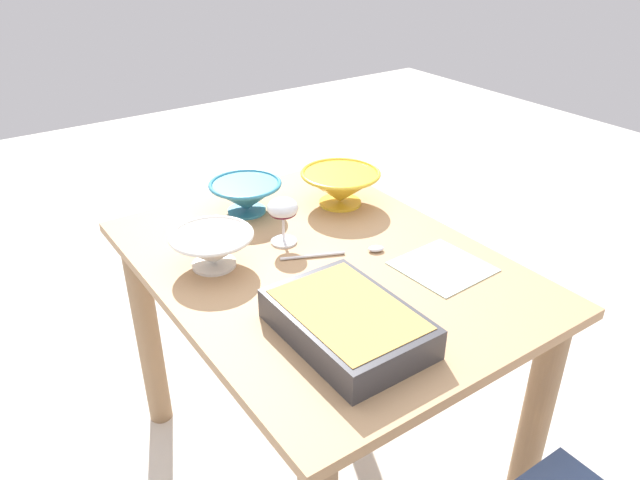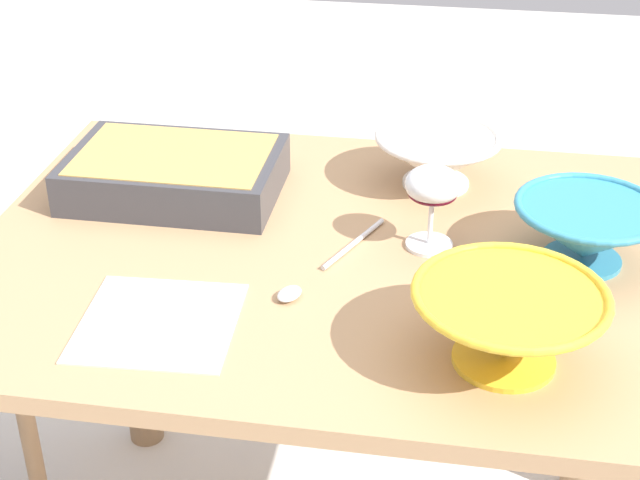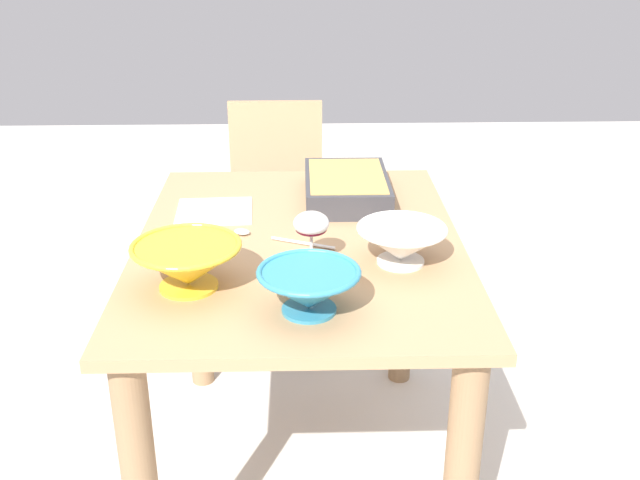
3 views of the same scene
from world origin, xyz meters
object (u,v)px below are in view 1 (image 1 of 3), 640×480
Objects in this scene: wine_glass at (283,211)px; casserole_dish at (347,321)px; dining_table at (322,312)px; mixing_bowl at (246,196)px; serving_spoon at (352,251)px; napkin at (443,267)px; small_bowl at (340,186)px; serving_bowl at (213,248)px.

casserole_dish is at bearing 165.89° from wine_glass.
dining_table is 0.39m from casserole_dish.
mixing_bowl is 0.41m from serving_spoon.
serving_spoon is (-0.01, -0.09, 0.17)m from dining_table.
mixing_bowl is 1.04× the size of napkin.
casserole_dish reaches higher than napkin.
mixing_bowl is 0.30m from small_bowl.
wine_glass is at bearing -14.11° from casserole_dish.
serving_bowl is 1.03× the size of napkin.
wine_glass reaches higher than mixing_bowl.
small_bowl is at bearing -1.24° from napkin.
serving_spoon is at bearing -164.21° from mixing_bowl.
casserole_dish is at bearing -166.48° from serving_bowl.
mixing_bowl is at bearing 3.07° from dining_table.
casserole_dish is 1.31× the size of serving_spoon.
serving_spoon is at bearing -143.19° from wine_glass.
wine_glass is 0.46m from napkin.
dining_table is at bearing -25.26° from casserole_dish.
small_bowl is (0.11, -0.28, -0.04)m from wine_glass.
serving_bowl is at bearing 13.52° from casserole_dish.
wine_glass is at bearing 11.37° from dining_table.
napkin is (-0.21, -0.24, 0.17)m from dining_table.
dining_table is 8.29× the size of wine_glass.
small_bowl is at bearing -30.47° from serving_spoon.
serving_bowl is at bearing 54.43° from napkin.
mixing_bowl reaches higher than serving_bowl.
dining_table is at bearing 135.84° from small_bowl.
serving_spoon is (-0.39, -0.11, -0.05)m from mixing_bowl.
mixing_bowl reaches higher than casserole_dish.
serving_spoon is at bearing -114.96° from serving_bowl.
serving_bowl is (-0.00, 0.22, -0.04)m from wine_glass.
serving_spoon reaches higher than dining_table.
dining_table is at bearing -176.93° from mixing_bowl.
mixing_bowl is (0.23, -0.01, -0.04)m from wine_glass.
serving_bowl is at bearing 90.83° from wine_glass.
serving_bowl reaches higher than casserole_dish.
napkin is (-0.19, -0.15, -0.01)m from serving_spoon.
casserole_dish is 0.69m from mixing_bowl.
wine_glass reaches higher than dining_table.
mixing_bowl reaches higher than serving_spoon.
small_bowl reaches higher than napkin.
casserole_dish is 0.40m from napkin.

